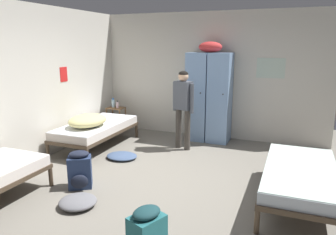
% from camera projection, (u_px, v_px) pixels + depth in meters
% --- Properties ---
extents(ground_plane, '(8.71, 8.71, 0.00)m').
position_uv_depth(ground_plane, '(161.00, 184.00, 4.77)').
color(ground_plane, slate).
extents(room_backdrop, '(4.99, 5.50, 2.69)m').
position_uv_depth(room_backdrop, '(126.00, 80.00, 6.12)').
color(room_backdrop, beige).
rests_on(room_backdrop, ground_plane).
extents(locker_bank, '(0.90, 0.55, 2.07)m').
position_uv_depth(locker_bank, '(209.00, 95.00, 6.74)').
color(locker_bank, '#7A9ECC').
rests_on(locker_bank, ground_plane).
extents(shelf_unit, '(0.38, 0.30, 0.57)m').
position_uv_depth(shelf_unit, '(116.00, 117.00, 7.57)').
color(shelf_unit, brown).
rests_on(shelf_unit, ground_plane).
extents(bed_right, '(0.90, 1.90, 0.49)m').
position_uv_depth(bed_right, '(300.00, 175.00, 4.12)').
color(bed_right, '#473828').
rests_on(bed_right, ground_plane).
extents(bed_left_rear, '(0.90, 1.90, 0.49)m').
position_uv_depth(bed_left_rear, '(96.00, 128.00, 6.40)').
color(bed_left_rear, '#473828').
rests_on(bed_left_rear, ground_plane).
extents(bedding_heap, '(0.64, 0.83, 0.23)m').
position_uv_depth(bedding_heap, '(88.00, 120.00, 6.10)').
color(bedding_heap, '#D1C67F').
rests_on(bedding_heap, bed_left_rear).
extents(person_traveler, '(0.46, 0.28, 1.53)m').
position_uv_depth(person_traveler, '(183.00, 103.00, 6.17)').
color(person_traveler, '#3D3833').
rests_on(person_traveler, ground_plane).
extents(water_bottle, '(0.07, 0.07, 0.21)m').
position_uv_depth(water_bottle, '(113.00, 103.00, 7.55)').
color(water_bottle, '#B2DBEA').
rests_on(water_bottle, shelf_unit).
extents(lotion_bottle, '(0.05, 0.05, 0.17)m').
position_uv_depth(lotion_bottle, '(117.00, 105.00, 7.45)').
color(lotion_bottle, beige).
rests_on(lotion_bottle, shelf_unit).
extents(backpack_navy, '(0.40, 0.41, 0.55)m').
position_uv_depth(backpack_navy, '(80.00, 170.00, 4.59)').
color(backpack_navy, navy).
rests_on(backpack_navy, ground_plane).
extents(clothes_pile_grey, '(0.48, 0.47, 0.13)m').
position_uv_depth(clothes_pile_grey, '(78.00, 202.00, 4.09)').
color(clothes_pile_grey, slate).
rests_on(clothes_pile_grey, ground_plane).
extents(clothes_pile_denim, '(0.56, 0.47, 0.09)m').
position_uv_depth(clothes_pile_denim, '(122.00, 156.00, 5.82)').
color(clothes_pile_denim, '#42567A').
rests_on(clothes_pile_denim, ground_plane).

